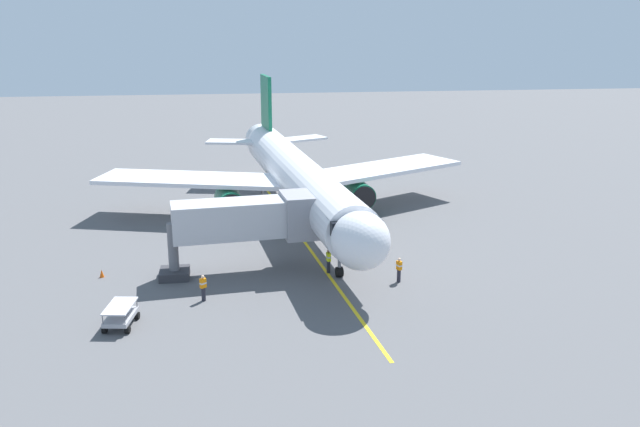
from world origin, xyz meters
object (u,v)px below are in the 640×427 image
Objects in this scene: airplane at (297,177)px; ground_crew_wing_walker at (399,269)px; safety_cone_nose_right at (102,273)px; safety_cone_nose_left at (172,278)px; jet_bridge at (255,220)px; ground_crew_loader at (203,288)px; baggage_cart_near_nose at (121,315)px; ground_crew_marshaller at (329,261)px.

ground_crew_wing_walker is (-5.30, 15.21, -3.12)m from airplane.
safety_cone_nose_right is at bearing 38.31° from airplane.
jet_bridge is at bearing -166.27° from safety_cone_nose_left.
jet_bridge reaches higher than ground_crew_loader.
ground_crew_loader is (7.63, 16.67, -3.12)m from airplane.
airplane is 73.35× the size of safety_cone_nose_left.
baggage_cart_near_nose reaches higher than safety_cone_nose_left.
airplane is 3.50× the size of jet_bridge.
jet_bridge reaches higher than ground_crew_marshaller.
safety_cone_nose_left is (-2.38, -6.53, -0.38)m from baggage_cart_near_nose.
ground_crew_wing_walker is 3.11× the size of safety_cone_nose_right.
ground_crew_marshaller is 1.00× the size of ground_crew_wing_walker.
baggage_cart_near_nose is (4.61, 3.06, -0.23)m from ground_crew_loader.
baggage_cart_near_nose is at bearing 58.18° from airplane.
airplane is at bearing -114.60° from ground_crew_loader.
ground_crew_marshaller is at bearing -155.99° from ground_crew_loader.
ground_crew_wing_walker reaches higher than safety_cone_nose_left.
jet_bridge is 6.73× the size of ground_crew_marshaller.
jet_bridge is 20.93× the size of safety_cone_nose_right.
ground_crew_loader is at bearing 122.74° from safety_cone_nose_left.
jet_bridge is 6.73× the size of ground_crew_wing_walker.
ground_crew_loader is (12.93, 1.46, 0.00)m from ground_crew_wing_walker.
ground_crew_loader is 5.54m from baggage_cart_near_nose.
ground_crew_marshaller is at bearing 93.82° from airplane.
safety_cone_nose_left is at bearing -57.26° from ground_crew_loader.
ground_crew_wing_walker is at bearing -165.55° from baggage_cart_near_nose.
jet_bridge is 10.42m from ground_crew_wing_walker.
safety_cone_nose_right is at bearing -4.73° from ground_crew_marshaller.
baggage_cart_near_nose is (13.10, 6.84, -0.23)m from ground_crew_marshaller.
safety_cone_nose_left is (10.72, 0.31, -0.61)m from ground_crew_marshaller.
ground_crew_loader is at bearing 54.18° from jet_bridge.
safety_cone_nose_left is at bearing 13.73° from jet_bridge.
ground_crew_marshaller is at bearing 167.65° from jet_bridge.
airplane reaches higher than jet_bridge.
airplane reaches higher than baggage_cart_near_nose.
safety_cone_nose_right is (2.44, -8.13, -0.38)m from baggage_cart_near_nose.
airplane is 12.50m from jet_bridge.
ground_crew_loader is 3.11× the size of safety_cone_nose_left.
ground_crew_wing_walker reaches higher than safety_cone_nose_right.
ground_crew_marshaller is at bearing 175.27° from safety_cone_nose_right.
ground_crew_marshaller is at bearing -152.42° from baggage_cart_near_nose.
baggage_cart_near_nose is at bearing 44.31° from jet_bridge.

